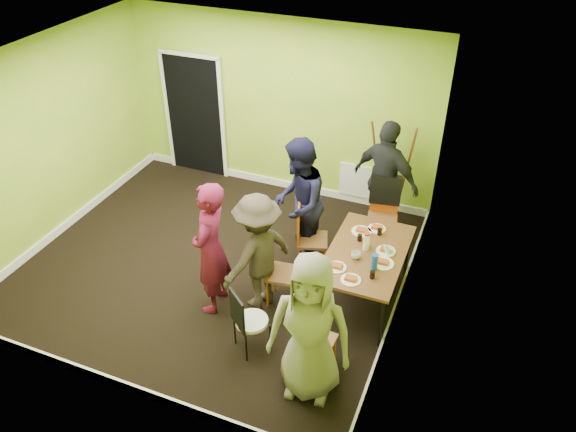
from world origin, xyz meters
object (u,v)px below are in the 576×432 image
at_px(chair_front_end, 315,340).
at_px(person_back_end, 386,181).
at_px(person_standing, 211,249).
at_px(thermos, 366,242).
at_px(chair_back_end, 385,198).
at_px(person_left_far, 298,203).
at_px(chair_bentwood, 247,319).
at_px(person_left_near, 258,253).
at_px(easel, 390,174).
at_px(dining_table, 366,256).
at_px(blue_bottle, 375,262).
at_px(chair_left_near, 277,267).
at_px(chair_left_far, 307,234).
at_px(person_front_end, 310,328).
at_px(orange_bottle, 367,244).

distance_m(chair_front_end, person_back_end, 2.85).
xyz_separation_m(person_standing, person_back_end, (1.53, 2.28, 0.02)).
bearing_deg(thermos, person_standing, -153.22).
relative_size(chair_back_end, person_left_far, 0.58).
xyz_separation_m(chair_bentwood, person_left_near, (-0.20, 0.76, 0.31)).
relative_size(thermos, person_back_end, 0.12).
height_order(easel, person_back_end, person_back_end).
xyz_separation_m(dining_table, person_left_near, (-1.19, -0.54, 0.09)).
relative_size(easel, person_back_end, 0.93).
bearing_deg(chair_front_end, thermos, 86.87).
xyz_separation_m(chair_front_end, chair_bentwood, (-0.81, 0.02, -0.01)).
bearing_deg(blue_bottle, person_left_far, 148.20).
relative_size(chair_left_near, thermos, 4.47).
bearing_deg(thermos, blue_bottle, -60.33).
bearing_deg(chair_left_far, person_left_near, -36.37).
bearing_deg(person_standing, person_back_end, 138.10).
height_order(chair_left_far, person_standing, person_standing).
relative_size(chair_left_far, chair_back_end, 0.92).
xyz_separation_m(chair_left_far, chair_front_end, (0.72, -1.68, -0.05)).
bearing_deg(chair_front_end, blue_bottle, 75.22).
relative_size(easel, person_left_near, 1.05).
height_order(chair_left_far, person_left_far, person_left_far).
xyz_separation_m(person_left_far, person_back_end, (0.92, 1.02, -0.01)).
relative_size(chair_left_near, person_front_end, 0.54).
relative_size(dining_table, chair_back_end, 1.45).
height_order(chair_front_end, easel, easel).
bearing_deg(blue_bottle, chair_front_end, -107.69).
bearing_deg(dining_table, chair_left_near, -157.77).
xyz_separation_m(person_left_far, person_front_end, (0.91, -2.03, -0.03)).
xyz_separation_m(chair_left_far, chair_back_end, (0.80, 0.95, 0.20)).
bearing_deg(chair_front_end, person_back_end, 92.41).
relative_size(chair_back_end, person_front_end, 0.60).
bearing_deg(chair_left_near, person_front_end, 28.58).
height_order(chair_left_far, chair_back_end, chair_back_end).
bearing_deg(chair_front_end, orange_bottle, 87.38).
bearing_deg(person_front_end, person_standing, 146.95).
xyz_separation_m(chair_back_end, easel, (-0.06, 0.53, 0.08)).
bearing_deg(chair_left_far, orange_bottle, 55.70).
distance_m(chair_left_far, person_front_end, 2.06).
bearing_deg(person_left_far, chair_front_end, 13.20).
bearing_deg(chair_back_end, blue_bottle, 89.59).
height_order(dining_table, person_standing, person_standing).
bearing_deg(dining_table, blue_bottle, -59.84).
bearing_deg(thermos, person_left_near, -152.75).
height_order(blue_bottle, person_standing, person_standing).
bearing_deg(chair_back_end, person_front_end, 79.08).
relative_size(person_left_far, person_left_near, 1.15).
bearing_deg(chair_back_end, chair_front_end, 78.65).
distance_m(orange_bottle, person_back_end, 1.40).
bearing_deg(chair_back_end, dining_table, 84.67).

